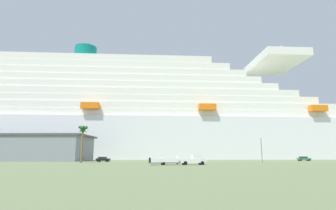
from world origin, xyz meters
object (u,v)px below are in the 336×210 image
at_px(cruise_ship, 143,119).
at_px(palm_tree, 83,132).
at_px(parked_car_green_wagon, 304,159).
at_px(pickup_truck, 194,160).
at_px(parked_car_black_coupe, 103,159).
at_px(street_lamp, 261,145).
at_px(small_boat_on_trailer, 168,160).

bearing_deg(cruise_ship, palm_tree, -104.59).
distance_m(palm_tree, parked_car_green_wagon, 76.53).
bearing_deg(pickup_truck, parked_car_black_coupe, 129.96).
bearing_deg(parked_car_green_wagon, street_lamp, -141.19).
height_order(cruise_ship, parked_car_green_wagon, cruise_ship).
bearing_deg(small_boat_on_trailer, cruise_ship, 94.79).
distance_m(cruise_ship, parked_car_black_coupe, 54.19).
bearing_deg(small_boat_on_trailer, pickup_truck, 4.69).
bearing_deg(pickup_truck, palm_tree, 148.73).
bearing_deg(parked_car_black_coupe, cruise_ship, 76.55).
relative_size(street_lamp, parked_car_black_coupe, 1.62).
xyz_separation_m(palm_tree, parked_car_black_coupe, (4.06, 11.60, -7.44)).
bearing_deg(cruise_ship, parked_car_green_wagon, -36.61).
relative_size(palm_tree, street_lamp, 1.39).
distance_m(cruise_ship, palm_tree, 63.94).
bearing_deg(small_boat_on_trailer, palm_tree, 141.94).
xyz_separation_m(cruise_ship, parked_car_black_coupe, (-11.76, -49.16, -19.54)).
relative_size(cruise_ship, parked_car_black_coupe, 59.72).
xyz_separation_m(small_boat_on_trailer, parked_car_black_coupe, (-18.31, 29.12, -0.13)).
distance_m(small_boat_on_trailer, palm_tree, 29.33).
xyz_separation_m(cruise_ship, palm_tree, (-15.81, -60.76, -12.09)).
relative_size(small_boat_on_trailer, parked_car_green_wagon, 1.78).
xyz_separation_m(small_boat_on_trailer, palm_tree, (-22.37, 17.51, 7.31)).
relative_size(small_boat_on_trailer, parked_car_black_coupe, 1.82).
relative_size(cruise_ship, palm_tree, 26.55).
bearing_deg(street_lamp, pickup_truck, -145.49).
bearing_deg(pickup_truck, parked_car_green_wagon, 36.79).
xyz_separation_m(palm_tree, street_lamp, (50.32, -1.75, -3.45)).
bearing_deg(cruise_ship, parked_car_black_coupe, -103.45).
relative_size(cruise_ship, street_lamp, 36.98).
bearing_deg(parked_car_black_coupe, pickup_truck, -50.04).
distance_m(parked_car_black_coupe, parked_car_green_wagon, 70.33).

